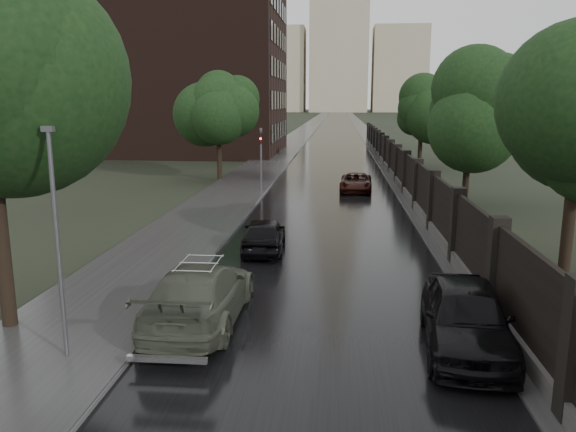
# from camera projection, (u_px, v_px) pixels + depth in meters

# --- Properties ---
(ground) EXTENTS (800.00, 800.00, 0.00)m
(ground) POSITION_uv_depth(u_px,v_px,m) (310.00, 410.00, 10.37)
(ground) COLOR black
(ground) RESTS_ON ground
(road) EXTENTS (8.00, 420.00, 0.02)m
(road) POSITION_uv_depth(u_px,v_px,m) (337.00, 118.00, 195.78)
(road) COLOR black
(road) RESTS_ON ground
(sidewalk_left) EXTENTS (4.00, 420.00, 0.16)m
(sidewalk_left) POSITION_uv_depth(u_px,v_px,m) (320.00, 117.00, 196.28)
(sidewalk_left) COLOR #2D2D2D
(sidewalk_left) RESTS_ON ground
(verge_right) EXTENTS (3.00, 420.00, 0.08)m
(verge_right) POSITION_uv_depth(u_px,v_px,m) (353.00, 118.00, 195.29)
(verge_right) COLOR #2D2D2D
(verge_right) RESTS_ON ground
(fence_right) EXTENTS (0.45, 75.72, 2.70)m
(fence_right) POSITION_uv_depth(u_px,v_px,m) (395.00, 165.00, 41.01)
(fence_right) COLOR #383533
(fence_right) RESTS_ON ground
(tree_left_far) EXTENTS (4.25, 4.25, 7.39)m
(tree_left_far) POSITION_uv_depth(u_px,v_px,m) (218.00, 106.00, 39.29)
(tree_left_far) COLOR black
(tree_left_far) RESTS_ON ground
(tree_right_b) EXTENTS (4.08, 4.08, 7.01)m
(tree_right_b) POSITION_uv_depth(u_px,v_px,m) (470.00, 114.00, 30.19)
(tree_right_b) COLOR black
(tree_right_b) RESTS_ON ground
(tree_right_c) EXTENTS (4.08, 4.08, 7.01)m
(tree_right_c) POSITION_uv_depth(u_px,v_px,m) (422.00, 109.00, 47.76)
(tree_right_c) COLOR black
(tree_right_c) RESTS_ON ground
(lamp_post) EXTENTS (0.25, 0.12, 5.11)m
(lamp_post) POSITION_uv_depth(u_px,v_px,m) (58.00, 243.00, 11.76)
(lamp_post) COLOR #59595E
(lamp_post) RESTS_ON ground
(traffic_light) EXTENTS (0.16, 0.32, 4.00)m
(traffic_light) POSITION_uv_depth(u_px,v_px,m) (261.00, 154.00, 34.65)
(traffic_light) COLOR #59595E
(traffic_light) RESTS_ON ground
(brick_building) EXTENTS (24.00, 18.00, 20.00)m
(brick_building) POSITION_uv_depth(u_px,v_px,m) (169.00, 60.00, 60.67)
(brick_building) COLOR black
(brick_building) RESTS_ON ground
(stalinist_tower) EXTENTS (92.00, 30.00, 159.00)m
(stalinist_tower) POSITION_uv_depth(u_px,v_px,m) (339.00, 38.00, 295.42)
(stalinist_tower) COLOR tan
(stalinist_tower) RESTS_ON ground
(volga_sedan) EXTENTS (2.20, 5.31, 1.53)m
(volga_sedan) POSITION_uv_depth(u_px,v_px,m) (200.00, 294.00, 14.34)
(volga_sedan) COLOR #474D3D
(volga_sedan) RESTS_ON ground
(hatchback_left) EXTENTS (1.72, 3.89, 1.30)m
(hatchback_left) POSITION_uv_depth(u_px,v_px,m) (264.00, 235.00, 21.19)
(hatchback_left) COLOR black
(hatchback_left) RESTS_ON ground
(car_right_near) EXTENTS (2.27, 4.80, 1.59)m
(car_right_near) POSITION_uv_depth(u_px,v_px,m) (466.00, 317.00, 12.73)
(car_right_near) COLOR black
(car_right_near) RESTS_ON ground
(car_right_far) EXTENTS (2.13, 4.29, 1.17)m
(car_right_far) POSITION_uv_depth(u_px,v_px,m) (356.00, 182.00, 35.32)
(car_right_far) COLOR black
(car_right_far) RESTS_ON ground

